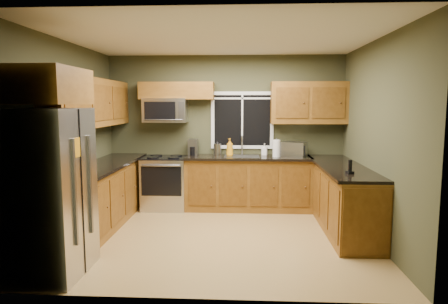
# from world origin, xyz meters

# --- Properties ---
(floor) EXTENTS (4.20, 4.20, 0.00)m
(floor) POSITION_xyz_m (0.00, 0.00, 0.00)
(floor) COLOR #A27F47
(floor) RESTS_ON ground
(ceiling) EXTENTS (4.20, 4.20, 0.00)m
(ceiling) POSITION_xyz_m (0.00, 0.00, 2.70)
(ceiling) COLOR white
(ceiling) RESTS_ON back_wall
(back_wall) EXTENTS (4.20, 0.00, 4.20)m
(back_wall) POSITION_xyz_m (0.00, 1.80, 1.35)
(back_wall) COLOR #3B3D25
(back_wall) RESTS_ON ground
(front_wall) EXTENTS (4.20, 0.00, 4.20)m
(front_wall) POSITION_xyz_m (0.00, -1.80, 1.35)
(front_wall) COLOR #3B3D25
(front_wall) RESTS_ON ground
(left_wall) EXTENTS (0.00, 3.60, 3.60)m
(left_wall) POSITION_xyz_m (-2.10, 0.00, 1.35)
(left_wall) COLOR #3B3D25
(left_wall) RESTS_ON ground
(right_wall) EXTENTS (0.00, 3.60, 3.60)m
(right_wall) POSITION_xyz_m (2.10, 0.00, 1.35)
(right_wall) COLOR #3B3D25
(right_wall) RESTS_ON ground
(window) EXTENTS (1.12, 0.03, 1.02)m
(window) POSITION_xyz_m (0.30, 1.78, 1.55)
(window) COLOR white
(window) RESTS_ON back_wall
(base_cabinets_left) EXTENTS (0.60, 2.65, 0.90)m
(base_cabinets_left) POSITION_xyz_m (-1.80, 0.48, 0.45)
(base_cabinets_left) COLOR brown
(base_cabinets_left) RESTS_ON ground
(countertop_left) EXTENTS (0.65, 2.65, 0.04)m
(countertop_left) POSITION_xyz_m (-1.78, 0.48, 0.92)
(countertop_left) COLOR black
(countertop_left) RESTS_ON base_cabinets_left
(base_cabinets_back) EXTENTS (2.17, 0.60, 0.90)m
(base_cabinets_back) POSITION_xyz_m (0.42, 1.50, 0.45)
(base_cabinets_back) COLOR brown
(base_cabinets_back) RESTS_ON ground
(countertop_back) EXTENTS (2.17, 0.65, 0.04)m
(countertop_back) POSITION_xyz_m (0.42, 1.48, 0.92)
(countertop_back) COLOR black
(countertop_back) RESTS_ON base_cabinets_back
(base_cabinets_peninsula) EXTENTS (0.60, 2.52, 0.90)m
(base_cabinets_peninsula) POSITION_xyz_m (1.80, 0.54, 0.45)
(base_cabinets_peninsula) COLOR brown
(base_cabinets_peninsula) RESTS_ON ground
(countertop_peninsula) EXTENTS (0.65, 2.50, 0.04)m
(countertop_peninsula) POSITION_xyz_m (1.78, 0.55, 0.92)
(countertop_peninsula) COLOR black
(countertop_peninsula) RESTS_ON base_cabinets_peninsula
(upper_cabinets_left) EXTENTS (0.33, 2.65, 0.72)m
(upper_cabinets_left) POSITION_xyz_m (-1.94, 0.48, 1.86)
(upper_cabinets_left) COLOR brown
(upper_cabinets_left) RESTS_ON left_wall
(upper_cabinets_back_left) EXTENTS (1.30, 0.33, 0.30)m
(upper_cabinets_back_left) POSITION_xyz_m (-0.85, 1.64, 2.07)
(upper_cabinets_back_left) COLOR brown
(upper_cabinets_back_left) RESTS_ON back_wall
(upper_cabinets_back_right) EXTENTS (1.30, 0.33, 0.72)m
(upper_cabinets_back_right) POSITION_xyz_m (1.45, 1.64, 1.86)
(upper_cabinets_back_right) COLOR brown
(upper_cabinets_back_right) RESTS_ON back_wall
(upper_cabinet_over_fridge) EXTENTS (0.72, 0.90, 0.38)m
(upper_cabinet_over_fridge) POSITION_xyz_m (-1.74, -1.30, 2.03)
(upper_cabinet_over_fridge) COLOR brown
(upper_cabinet_over_fridge) RESTS_ON left_wall
(refrigerator) EXTENTS (0.74, 0.90, 1.80)m
(refrigerator) POSITION_xyz_m (-1.74, -1.30, 0.90)
(refrigerator) COLOR #B7B7BC
(refrigerator) RESTS_ON ground
(range) EXTENTS (0.76, 0.69, 0.94)m
(range) POSITION_xyz_m (-1.05, 1.47, 0.47)
(range) COLOR #B7B7BC
(range) RESTS_ON ground
(microwave) EXTENTS (0.76, 0.41, 0.42)m
(microwave) POSITION_xyz_m (-1.05, 1.61, 1.73)
(microwave) COLOR #B7B7BC
(microwave) RESTS_ON back_wall
(sink) EXTENTS (0.60, 0.42, 0.36)m
(sink) POSITION_xyz_m (0.30, 1.49, 0.95)
(sink) COLOR slate
(sink) RESTS_ON countertop_back
(toaster_oven) EXTENTS (0.49, 0.44, 0.25)m
(toaster_oven) POSITION_xyz_m (1.20, 1.51, 1.07)
(toaster_oven) COLOR #B7B7BC
(toaster_oven) RESTS_ON countertop_back
(coffee_maker) EXTENTS (0.17, 0.23, 0.28)m
(coffee_maker) POSITION_xyz_m (-0.57, 1.63, 1.07)
(coffee_maker) COLOR slate
(coffee_maker) RESTS_ON countertop_back
(kettle) EXTENTS (0.14, 0.14, 0.25)m
(kettle) POSITION_xyz_m (-0.13, 1.65, 1.05)
(kettle) COLOR #B7B7BC
(kettle) RESTS_ON countertop_back
(paper_towel_roll) EXTENTS (0.17, 0.17, 0.32)m
(paper_towel_roll) POSITION_xyz_m (0.89, 1.43, 1.09)
(paper_towel_roll) COLOR white
(paper_towel_roll) RESTS_ON countertop_back
(soap_bottle_a) EXTENTS (0.16, 0.16, 0.31)m
(soap_bottle_a) POSITION_xyz_m (0.09, 1.50, 1.09)
(soap_bottle_a) COLOR orange
(soap_bottle_a) RESTS_ON countertop_back
(soap_bottle_b) EXTENTS (0.11, 0.12, 0.21)m
(soap_bottle_b) POSITION_xyz_m (0.70, 1.66, 1.04)
(soap_bottle_b) COLOR white
(soap_bottle_b) RESTS_ON countertop_back
(cordless_phone) EXTENTS (0.10, 0.10, 0.18)m
(cordless_phone) POSITION_xyz_m (1.72, -0.19, 1.00)
(cordless_phone) COLOR black
(cordless_phone) RESTS_ON countertop_peninsula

